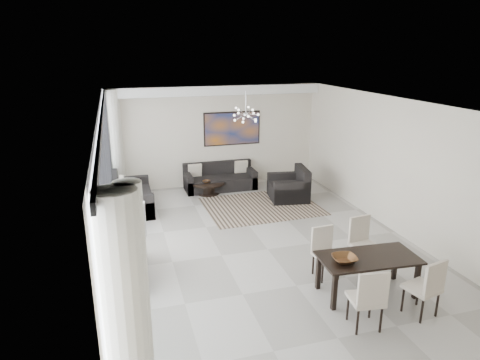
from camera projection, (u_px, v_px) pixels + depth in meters
name	position (u px, v px, depth m)	size (l,w,h in m)	color
room_shell	(291.00, 179.00, 8.32)	(6.00, 9.00, 2.90)	#A8A39B
window_wall	(115.00, 194.00, 7.42)	(0.37, 8.95, 2.90)	white
soffit	(216.00, 90.00, 11.74)	(5.98, 0.40, 0.26)	white
painting	(232.00, 129.00, 12.37)	(1.68, 0.04, 0.98)	#AC5D17
chandelier	(246.00, 114.00, 10.30)	(0.66, 0.66, 0.71)	silver
rug	(261.00, 206.00, 10.95)	(2.83, 2.17, 0.01)	black
coffee_table	(208.00, 187.00, 11.88)	(0.93, 0.93, 0.32)	black
bowl_coffee	(206.00, 182.00, 11.76)	(0.22, 0.22, 0.07)	brown
sofa_main	(220.00, 180.00, 12.28)	(2.01, 0.82, 0.73)	black
loveseat	(130.00, 199.00, 10.64)	(0.98, 1.74, 0.87)	black
armchair	(290.00, 188.00, 11.42)	(1.10, 1.15, 0.85)	black
side_table	(125.00, 188.00, 11.20)	(0.41, 0.41, 0.57)	black
tv_console	(126.00, 263.00, 7.55)	(0.45, 1.60, 0.50)	black
television	(133.00, 232.00, 7.41)	(1.19, 0.16, 0.69)	gray
dining_table	(368.00, 262.00, 6.92)	(1.65, 0.90, 0.67)	black
dining_chair_sw	(369.00, 296.00, 6.00)	(0.50, 0.50, 0.97)	#C0AF9F
dining_chair_se	(428.00, 285.00, 6.30)	(0.53, 0.53, 0.96)	#C0AF9F
dining_chair_nw	(324.00, 248.00, 7.52)	(0.44, 0.44, 0.90)	#C0AF9F
dining_chair_ne	(362.00, 239.00, 7.81)	(0.50, 0.50, 0.96)	#C0AF9F
bowl_dining	(345.00, 259.00, 6.72)	(0.39, 0.39, 0.09)	brown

